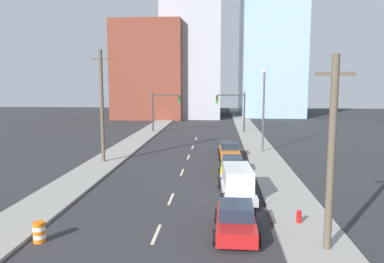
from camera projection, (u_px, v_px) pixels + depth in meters
sidewalk_left at (154, 128)px, 59.69m from camera, size 3.21×97.58×0.17m
sidewalk_right at (247, 129)px, 58.63m from camera, size 3.21×97.58×0.17m
lane_stripe_at_7m at (156, 234)px, 18.10m from camera, size 0.16×2.40×0.01m
lane_stripe_at_13m at (171, 199)px, 23.58m from camera, size 0.16×2.40×0.01m
lane_stripe_at_20m at (182, 172)px, 30.60m from camera, size 0.16×2.40×0.01m
lane_stripe_at_26m at (188, 157)px, 36.88m from camera, size 0.16×2.40×0.01m
lane_stripe_at_32m at (193, 147)px, 42.55m from camera, size 0.16×2.40×0.01m
lane_stripe_at_39m at (196, 138)px, 49.28m from camera, size 0.16×2.40×0.01m
building_brick_left at (152, 71)px, 79.09m from camera, size 14.00×16.00×19.53m
building_office_center at (193, 43)px, 81.65m from camera, size 12.00×20.00×31.66m
building_glass_right at (271, 23)px, 83.76m from camera, size 13.00×20.00×41.16m
traffic_signal_left at (161, 106)px, 54.92m from camera, size 4.24×0.35×5.94m
traffic_signal_right at (236, 107)px, 54.13m from camera, size 4.24×0.35×5.94m
utility_pole_right_near at (331, 154)px, 15.61m from camera, size 1.60×0.32×8.43m
utility_pole_left_mid at (102, 106)px, 33.52m from camera, size 1.60×0.32×10.19m
traffic_barrel at (39, 232)px, 17.15m from camera, size 0.56×0.56×0.95m
street_lamp at (264, 105)px, 38.63m from camera, size 0.44×0.44×8.65m
fire_hydrant at (299, 218)px, 19.12m from camera, size 0.26×0.26×0.84m
sedan_red at (236, 220)px, 18.12m from camera, size 2.19×4.50×1.48m
box_truck_silver at (237, 182)px, 23.94m from camera, size 2.43×5.94×1.98m
sedan_yellow at (232, 166)px, 30.17m from camera, size 2.19×4.78×1.39m
sedan_orange at (229, 151)px, 36.71m from camera, size 2.22×4.51×1.48m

